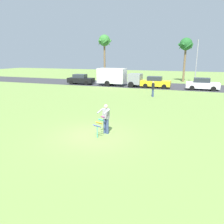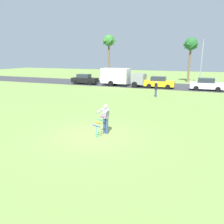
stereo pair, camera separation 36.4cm
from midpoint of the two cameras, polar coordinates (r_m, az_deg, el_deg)
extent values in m
plane|color=olive|center=(12.57, -5.42, -6.10)|extent=(120.00, 120.00, 0.00)
cube|color=#38383D|center=(34.52, 11.53, 6.75)|extent=(120.00, 8.00, 0.01)
cylinder|color=#384772|center=(12.66, -2.05, -3.74)|extent=(0.16, 0.16, 0.90)
cylinder|color=#384772|center=(12.75, -2.72, -3.60)|extent=(0.16, 0.16, 0.90)
cube|color=gray|center=(12.50, -2.42, -0.40)|extent=(0.40, 0.29, 0.60)
sphere|color=beige|center=(12.40, -2.44, 1.48)|extent=(0.22, 0.22, 0.22)
cylinder|color=gray|center=(12.13, -2.23, 0.05)|extent=(0.21, 0.59, 0.24)
cylinder|color=gray|center=(12.38, -3.91, 0.31)|extent=(0.21, 0.59, 0.24)
cube|color=#D83399|center=(12.23, -3.27, -1.30)|extent=(0.26, 0.20, 0.12)
cube|color=#33BFBF|center=(12.15, -3.76, -2.09)|extent=(0.35, 0.23, 0.12)
cube|color=orange|center=(12.07, -4.26, -2.88)|extent=(0.44, 0.26, 0.12)
cube|color=#4C4CCC|center=(12.00, -4.77, -3.68)|extent=(0.53, 0.29, 0.12)
cylinder|color=#33BFBF|center=(12.11, -4.74, -5.19)|extent=(0.04, 0.04, 0.67)
cube|color=black|center=(36.01, -8.40, 8.20)|extent=(4.26, 1.87, 0.76)
cube|color=#282D38|center=(36.01, -8.66, 9.25)|extent=(2.07, 1.47, 0.60)
cylinder|color=black|center=(36.22, -5.95, 7.80)|extent=(0.65, 0.25, 0.64)
cylinder|color=black|center=(34.76, -7.03, 7.50)|extent=(0.65, 0.25, 0.64)
cylinder|color=black|center=(37.34, -9.64, 7.87)|extent=(0.65, 0.25, 0.64)
cylinder|color=black|center=(35.93, -10.83, 7.57)|extent=(0.65, 0.25, 0.64)
cube|color=gray|center=(32.55, 5.74, 8.59)|extent=(1.86, 1.96, 1.50)
cube|color=silver|center=(33.74, -0.36, 9.45)|extent=(4.26, 2.13, 2.20)
cylinder|color=black|center=(33.61, 5.58, 7.48)|extent=(0.85, 0.31, 0.84)
cylinder|color=black|center=(31.86, 4.63, 7.13)|extent=(0.85, 0.31, 0.84)
cylinder|color=black|center=(34.83, -0.32, 7.78)|extent=(0.85, 0.31, 0.84)
cylinder|color=black|center=(33.15, -1.54, 7.45)|extent=(0.85, 0.31, 0.84)
cube|color=yellow|center=(32.09, 10.96, 7.36)|extent=(4.24, 1.79, 0.76)
cube|color=#282D38|center=(32.04, 10.74, 8.55)|extent=(2.05, 1.44, 0.60)
cylinder|color=black|center=(32.77, 13.40, 6.81)|extent=(0.64, 0.23, 0.64)
cylinder|color=black|center=(31.18, 13.09, 6.46)|extent=(0.64, 0.23, 0.64)
cylinder|color=black|center=(33.12, 8.89, 7.10)|extent=(0.64, 0.23, 0.64)
cylinder|color=black|center=(31.55, 8.36, 6.77)|extent=(0.64, 0.23, 0.64)
cube|color=white|center=(31.70, 22.22, 6.49)|extent=(4.23, 1.77, 0.76)
cube|color=#282D38|center=(31.62, 22.06, 7.69)|extent=(2.04, 1.43, 0.60)
cylinder|color=black|center=(32.63, 24.40, 5.90)|extent=(0.64, 0.23, 0.64)
cylinder|color=black|center=(31.03, 24.63, 5.50)|extent=(0.64, 0.23, 0.64)
cylinder|color=black|center=(32.50, 19.81, 6.30)|extent=(0.64, 0.23, 0.64)
cylinder|color=black|center=(30.89, 19.81, 5.92)|extent=(0.64, 0.23, 0.64)
cylinder|color=brown|center=(43.04, -2.20, 13.19)|extent=(0.36, 0.36, 7.09)
sphere|color=#387A33|center=(43.13, -2.25, 18.17)|extent=(2.10, 2.10, 2.10)
cone|color=#387A33|center=(42.75, -1.01, 17.61)|extent=(0.44, 1.56, 1.28)
cone|color=#387A33|center=(43.83, -1.40, 17.52)|extent=(1.62, 0.90, 1.28)
cone|color=#387A33|center=(43.91, -2.92, 17.51)|extent=(1.27, 1.52, 1.28)
cone|color=#387A33|center=(42.89, -3.54, 17.57)|extent=(1.27, 1.52, 1.28)
cone|color=#387A33|center=(42.16, -2.35, 17.65)|extent=(1.62, 0.90, 1.28)
cylinder|color=brown|center=(41.00, 18.13, 11.86)|extent=(0.36, 0.36, 6.23)
sphere|color=#236028|center=(41.03, 18.50, 16.48)|extent=(2.10, 2.10, 2.10)
cone|color=#236028|center=(40.98, 19.83, 15.74)|extent=(0.44, 1.56, 1.28)
cone|color=#236028|center=(41.90, 18.92, 15.77)|extent=(1.62, 0.90, 1.28)
cone|color=#236028|center=(41.61, 17.39, 15.90)|extent=(1.27, 1.52, 1.28)
cone|color=#236028|center=(40.49, 17.29, 15.96)|extent=(1.27, 1.52, 1.28)
cone|color=#236028|center=(40.10, 18.83, 15.87)|extent=(1.62, 0.90, 1.28)
cylinder|color=#9E9EA3|center=(38.96, 20.92, 12.10)|extent=(0.16, 0.16, 7.00)
cylinder|color=#9E9EA3|center=(39.73, 21.37, 17.01)|extent=(0.10, 1.40, 0.10)
cube|color=#4C4C51|center=(40.38, 21.35, 16.90)|extent=(0.24, 0.44, 0.16)
cylinder|color=#384772|center=(24.68, 10.25, 4.93)|extent=(0.16, 0.16, 0.90)
cylinder|color=#384772|center=(24.85, 10.10, 5.00)|extent=(0.16, 0.16, 0.90)
cube|color=black|center=(24.66, 10.25, 6.69)|extent=(0.37, 0.42, 0.60)
sphere|color=tan|center=(24.61, 10.30, 7.66)|extent=(0.22, 0.22, 0.22)
cylinder|color=black|center=(24.44, 10.45, 6.53)|extent=(0.09, 0.09, 0.58)
cylinder|color=black|center=(24.88, 10.05, 6.68)|extent=(0.09, 0.09, 0.58)
camera|label=1|loc=(0.18, -90.78, -0.20)|focal=35.05mm
camera|label=2|loc=(0.18, 89.22, 0.20)|focal=35.05mm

